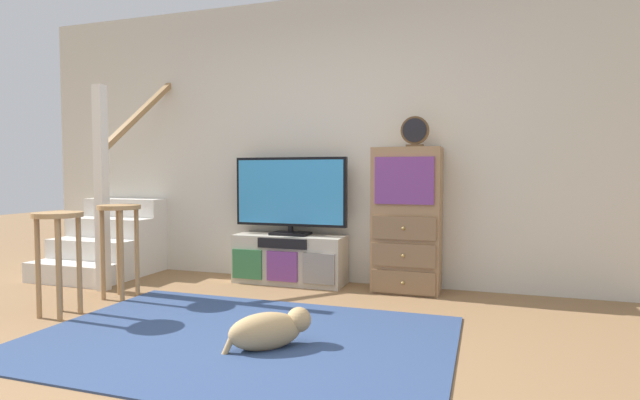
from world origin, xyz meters
name	(u,v)px	position (x,y,z in m)	size (l,w,h in m)	color
ground_plane	(183,377)	(0.00, 0.00, 0.00)	(20.00, 20.00, 0.00)	olive
back_wall	(329,140)	(0.00, 2.46, 1.35)	(6.40, 0.12, 2.70)	beige
area_rug	(239,339)	(0.00, 0.60, 0.01)	(2.60, 1.80, 0.01)	navy
media_console	(290,259)	(-0.30, 2.19, 0.23)	(1.05, 0.38, 0.45)	#BCB29E
television	(290,194)	(-0.30, 2.22, 0.84)	(1.10, 0.22, 0.73)	black
side_cabinet	(407,220)	(0.79, 2.20, 0.63)	(0.58, 0.38, 1.26)	#93704C
desk_clock	(415,132)	(0.86, 2.19, 1.39)	(0.24, 0.08, 0.26)	#4C3823
staircase	(121,236)	(-2.24, 2.20, 0.37)	(1.00, 1.36, 2.20)	silver
bar_stool_near	(58,240)	(-1.48, 0.66, 0.56)	(0.34, 0.34, 0.75)	#A37A4C
bar_stool_far	(120,230)	(-1.42, 1.23, 0.57)	(0.34, 0.34, 0.77)	#A37A4C
dog	(270,330)	(0.25, 0.51, 0.12)	(0.46, 0.44, 0.23)	tan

